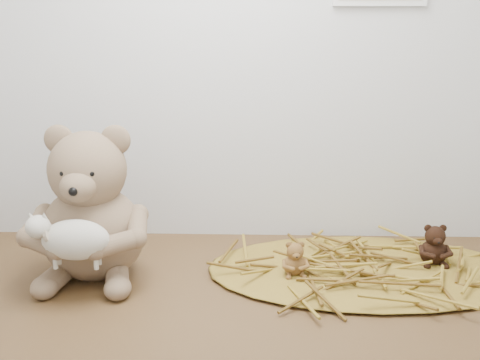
# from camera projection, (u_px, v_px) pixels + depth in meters

# --- Properties ---
(alcove_shell) EXTENTS (1.20, 0.60, 0.90)m
(alcove_shell) POSITION_uv_depth(u_px,v_px,m) (220.00, 26.00, 1.00)
(alcove_shell) COLOR #3E2815
(alcove_shell) RESTS_ON ground
(straw_bed) EXTENTS (0.59, 0.34, 0.01)m
(straw_bed) POSITION_uv_depth(u_px,v_px,m) (365.00, 270.00, 1.13)
(straw_bed) COLOR brown
(straw_bed) RESTS_ON shelf_floor
(main_teddy) EXTENTS (0.23, 0.24, 0.28)m
(main_teddy) POSITION_uv_depth(u_px,v_px,m) (91.00, 202.00, 1.09)
(main_teddy) COLOR #92765A
(main_teddy) RESTS_ON shelf_floor
(toy_lamb) EXTENTS (0.15, 0.09, 0.10)m
(toy_lamb) POSITION_uv_depth(u_px,v_px,m) (76.00, 240.00, 1.00)
(toy_lamb) COLOR beige
(toy_lamb) RESTS_ON main_teddy
(mini_teddy_tan) EXTENTS (0.06, 0.06, 0.06)m
(mini_teddy_tan) POSITION_uv_depth(u_px,v_px,m) (295.00, 257.00, 1.09)
(mini_teddy_tan) COLOR brown
(mini_teddy_tan) RESTS_ON straw_bed
(mini_teddy_brown) EXTENTS (0.06, 0.07, 0.08)m
(mini_teddy_brown) POSITION_uv_depth(u_px,v_px,m) (434.00, 243.00, 1.14)
(mini_teddy_brown) COLOR black
(mini_teddy_brown) RESTS_ON straw_bed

